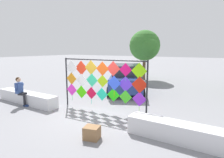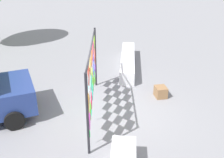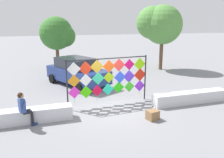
% 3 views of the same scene
% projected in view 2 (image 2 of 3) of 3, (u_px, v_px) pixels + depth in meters
% --- Properties ---
extents(ground, '(120.00, 120.00, 0.00)m').
position_uv_depth(ground, '(114.00, 113.00, 9.01)').
color(ground, gray).
extents(plaza_ledge_right, '(4.03, 0.61, 0.58)m').
position_uv_depth(plaza_ledge_right, '(128.00, 61.00, 12.46)').
color(plaza_ledge_right, silver).
rests_on(plaza_ledge_right, ground).
extents(kite_display_rack, '(4.15, 0.38, 2.36)m').
position_uv_depth(kite_display_rack, '(92.00, 72.00, 8.43)').
color(kite_display_rack, '#232328').
rests_on(kite_display_rack, ground).
extents(cardboard_box_large, '(0.55, 0.51, 0.40)m').
position_uv_depth(cardboard_box_large, '(161.00, 92.00, 9.93)').
color(cardboard_box_large, olive).
rests_on(cardboard_box_large, ground).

